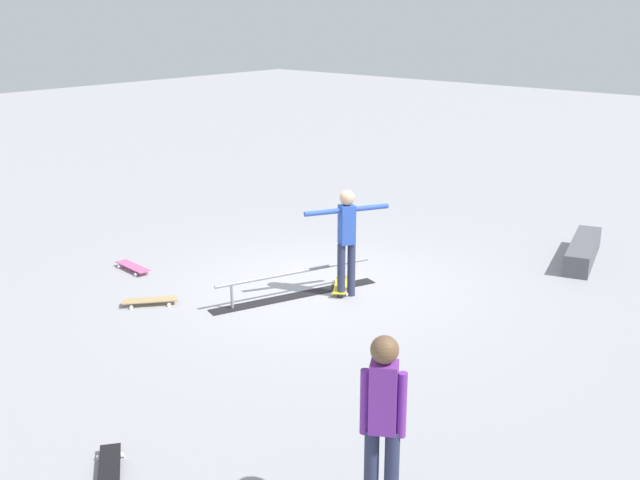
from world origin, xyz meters
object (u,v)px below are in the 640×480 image
(loose_skateboard_natural, at_px, (150,300))
(loose_skateboard_black, at_px, (109,468))
(skate_ledge, at_px, (583,251))
(loose_skateboard_pink, at_px, (133,267))
(bystander_purple_shirt, at_px, (383,419))
(skater_main, at_px, (347,236))
(grind_rail, at_px, (295,285))
(skateboard_main, at_px, (341,285))

(loose_skateboard_natural, distance_m, loose_skateboard_black, 4.35)
(skate_ledge, relative_size, loose_skateboard_pink, 2.49)
(bystander_purple_shirt, xyz_separation_m, loose_skateboard_black, (1.16, -2.34, -0.90))
(skate_ledge, distance_m, skater_main, 4.56)
(grind_rail, distance_m, loose_skateboard_pink, 3.00)
(loose_skateboard_natural, height_order, loose_skateboard_black, same)
(skateboard_main, relative_size, loose_skateboard_black, 1.00)
(loose_skateboard_natural, relative_size, loose_skateboard_black, 0.98)
(skate_ledge, relative_size, bystander_purple_shirt, 1.17)
(grind_rail, xyz_separation_m, skate_ledge, (-4.53, 2.60, 0.00))
(skate_ledge, bearing_deg, grind_rail, -29.87)
(bystander_purple_shirt, height_order, loose_skateboard_pink, bystander_purple_shirt)
(grind_rail, relative_size, loose_skateboard_pink, 3.31)
(grind_rail, xyz_separation_m, loose_skateboard_pink, (0.93, -2.85, -0.11))
(skateboard_main, distance_m, loose_skateboard_black, 5.48)
(bystander_purple_shirt, relative_size, loose_skateboard_black, 2.26)
(skater_main, distance_m, loose_skateboard_natural, 3.07)
(skater_main, relative_size, loose_skateboard_natural, 2.21)
(loose_skateboard_black, bearing_deg, skater_main, 139.83)
(grind_rail, height_order, bystander_purple_shirt, bystander_purple_shirt)
(skateboard_main, bearing_deg, bystander_purple_shirt, 7.78)
(skate_ledge, bearing_deg, skateboard_main, -30.26)
(skateboard_main, bearing_deg, skater_main, 20.75)
(skateboard_main, distance_m, loose_skateboard_pink, 3.58)
(grind_rail, relative_size, skateboard_main, 3.51)
(skateboard_main, bearing_deg, loose_skateboard_black, -19.36)
(skater_main, xyz_separation_m, bystander_purple_shirt, (3.95, 3.62, 0.01))
(bystander_purple_shirt, xyz_separation_m, loose_skateboard_natural, (-1.75, -5.57, -0.90))
(skateboard_main, xyz_separation_m, bystander_purple_shirt, (4.11, 3.85, 0.90))
(loose_skateboard_natural, bearing_deg, grind_rail, -1.15)
(loose_skateboard_natural, distance_m, loose_skateboard_pink, 1.66)
(loose_skateboard_pink, bearing_deg, grind_rail, 23.78)
(skateboard_main, height_order, loose_skateboard_black, same)
(skateboard_main, distance_m, bystander_purple_shirt, 5.70)
(grind_rail, relative_size, bystander_purple_shirt, 1.56)
(loose_skateboard_natural, xyz_separation_m, loose_skateboard_black, (2.91, 3.23, 0.00))
(loose_skateboard_black, bearing_deg, bystander_purple_shirt, 62.05)
(loose_skateboard_natural, bearing_deg, bystander_purple_shirt, -69.43)
(grind_rail, bearing_deg, skateboard_main, 171.69)
(grind_rail, distance_m, bystander_purple_shirt, 5.49)
(skater_main, bearing_deg, grind_rail, 159.07)
(loose_skateboard_black, bearing_deg, loose_skateboard_natural, 173.80)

